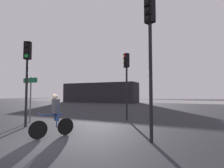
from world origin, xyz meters
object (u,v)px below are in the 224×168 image
traffic_light_near_left (27,67)px  traffic_light_near_right (150,41)px  direction_sign_post (30,93)px  distant_building (100,93)px  traffic_light_center (127,73)px  cyclist (54,115)px

traffic_light_near_left → traffic_light_near_right: size_ratio=0.85×
traffic_light_near_right → direction_sign_post: traffic_light_near_right is taller
distant_building → direction_sign_post: bearing=-70.1°
direction_sign_post → traffic_light_center: bearing=-145.5°
distant_building → traffic_light_near_right: (15.77, -24.79, 1.52)m
traffic_light_center → cyclist: traffic_light_center is taller
traffic_light_near_left → cyclist: size_ratio=2.63×
distant_building → traffic_light_center: traffic_light_center is taller
direction_sign_post → cyclist: bearing=151.8°
traffic_light_near_left → direction_sign_post: 1.95m
traffic_light_center → traffic_light_near_right: (2.52, -4.47, 0.49)m
traffic_light_near_left → traffic_light_center: 5.69m
traffic_light_center → traffic_light_near_left: bearing=84.4°
cyclist → traffic_light_near_left: bearing=6.5°
distant_building → traffic_light_center: (13.24, -20.32, 1.02)m
distant_building → direction_sign_post: 25.07m
distant_building → traffic_light_near_right: bearing=-57.6°
traffic_light_near_right → direction_sign_post: 7.54m
traffic_light_center → traffic_light_near_right: bearing=154.2°
direction_sign_post → cyclist: 4.31m
distant_building → cyclist: bearing=-64.4°
traffic_light_near_left → traffic_light_center: bearing=-158.6°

